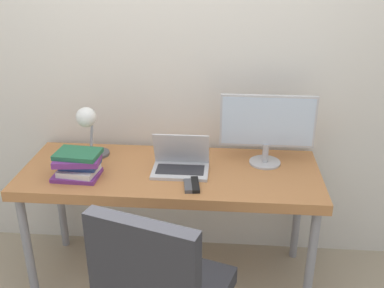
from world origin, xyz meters
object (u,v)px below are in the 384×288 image
desk_lamp (89,126)px  book_stack (78,164)px  monitor (267,125)px  laptop (181,163)px

desk_lamp → book_stack: 0.24m
monitor → desk_lamp: size_ratio=1.55×
desk_lamp → book_stack: desk_lamp is taller
laptop → desk_lamp: bearing=172.3°
laptop → book_stack: bearing=-168.5°
laptop → monitor: size_ratio=0.59×
desk_lamp → book_stack: bearing=-95.5°
monitor → laptop: bearing=-164.0°
monitor → book_stack: 1.09m
monitor → desk_lamp: bearing=-176.3°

